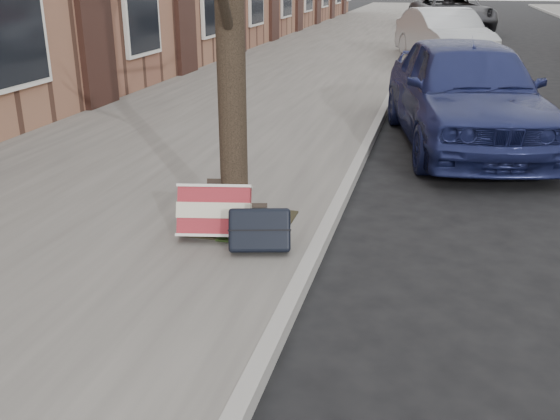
% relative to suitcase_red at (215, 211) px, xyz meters
% --- Properties ---
extents(ground, '(120.00, 120.00, 0.00)m').
position_rel_suitcase_red_xyz_m(ground, '(2.16, -0.85, -0.36)').
color(ground, black).
rests_on(ground, ground).
extents(near_sidewalk, '(5.00, 70.00, 0.12)m').
position_rel_suitcase_red_xyz_m(near_sidewalk, '(-1.54, 14.15, -0.30)').
color(near_sidewalk, slate).
rests_on(near_sidewalk, ground).
extents(dirt_patch, '(0.85, 0.85, 0.02)m').
position_rel_suitcase_red_xyz_m(dirt_patch, '(0.16, 0.35, -0.24)').
color(dirt_patch, black).
rests_on(dirt_patch, near_sidewalk).
extents(suitcase_red, '(0.69, 0.46, 0.49)m').
position_rel_suitcase_red_xyz_m(suitcase_red, '(0.00, 0.00, 0.00)').
color(suitcase_red, maroon).
rests_on(suitcase_red, near_sidewalk).
extents(suitcase_navy, '(0.58, 0.42, 0.40)m').
position_rel_suitcase_red_xyz_m(suitcase_navy, '(0.47, -0.20, -0.04)').
color(suitcase_navy, black).
rests_on(suitcase_navy, near_sidewalk).
extents(car_near_front, '(2.68, 4.78, 1.53)m').
position_rel_suitcase_red_xyz_m(car_near_front, '(2.18, 4.33, 0.40)').
color(car_near_front, navy).
rests_on(car_near_front, ground).
extents(car_near_mid, '(2.92, 4.64, 1.44)m').
position_rel_suitcase_red_xyz_m(car_near_mid, '(1.80, 13.40, 0.36)').
color(car_near_mid, '#B8BCC0').
rests_on(car_near_mid, ground).
extents(car_near_back, '(3.99, 6.27, 1.61)m').
position_rel_suitcase_red_xyz_m(car_near_back, '(2.00, 23.45, 0.44)').
color(car_near_back, '#35353A').
rests_on(car_near_back, ground).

